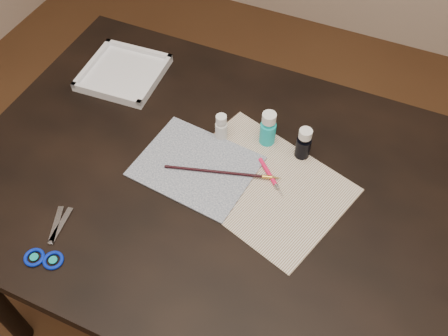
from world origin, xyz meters
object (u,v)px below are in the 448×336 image
at_px(canvas, 196,166).
at_px(paint_bottle_navy, 304,143).
at_px(palette_tray, 123,72).
at_px(scissors, 50,236).
at_px(paint_bottle_white, 221,127).
at_px(paint_bottle_cyan, 268,128).
at_px(paper, 261,184).

height_order(canvas, paint_bottle_navy, paint_bottle_navy).
relative_size(canvas, palette_tray, 1.30).
xyz_separation_m(paint_bottle_navy, scissors, (-0.44, -0.46, -0.04)).
height_order(scissors, palette_tray, palette_tray).
distance_m(paint_bottle_white, palette_tray, 0.37).
xyz_separation_m(canvas, palette_tray, (-0.34, 0.22, 0.01)).
xyz_separation_m(paint_bottle_white, paint_bottle_cyan, (0.11, 0.03, 0.01)).
height_order(canvas, paint_bottle_cyan, paint_bottle_cyan).
xyz_separation_m(canvas, paint_bottle_white, (0.02, 0.12, 0.04)).
distance_m(scissors, palette_tray, 0.55).
distance_m(paint_bottle_cyan, scissors, 0.58).
bearing_deg(canvas, paint_bottle_navy, 32.41).
relative_size(canvas, scissors, 1.58).
xyz_separation_m(paint_bottle_white, paint_bottle_navy, (0.21, 0.03, 0.01)).
xyz_separation_m(paint_bottle_navy, palette_tray, (-0.57, 0.07, -0.03)).
bearing_deg(paper, scissors, -138.66).
bearing_deg(scissors, paper, -70.33).
bearing_deg(canvas, paint_bottle_white, 81.82).
distance_m(paint_bottle_navy, palette_tray, 0.58).
bearing_deg(paint_bottle_white, paint_bottle_navy, 7.53).
height_order(paint_bottle_cyan, palette_tray, paint_bottle_cyan).
bearing_deg(palette_tray, paint_bottle_navy, -7.32).
bearing_deg(paper, palette_tray, 158.56).
relative_size(paint_bottle_cyan, scissors, 0.56).
bearing_deg(canvas, paper, 6.12).
height_order(paint_bottle_cyan, paint_bottle_navy, paint_bottle_cyan).
bearing_deg(paint_bottle_navy, scissors, -133.61).
bearing_deg(paint_bottle_cyan, paint_bottle_white, -163.03).
distance_m(paint_bottle_white, scissors, 0.49).
bearing_deg(paint_bottle_cyan, paint_bottle_navy, -4.03).
bearing_deg(paint_bottle_white, paper, -33.07).
xyz_separation_m(canvas, scissors, (-0.21, -0.32, 0.00)).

